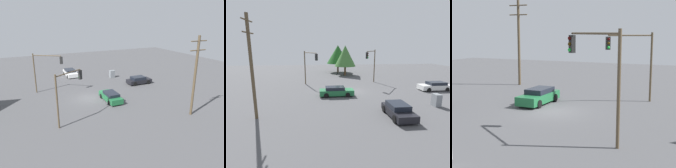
# 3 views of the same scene
# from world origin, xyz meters

# --- Properties ---
(ground_plane) EXTENTS (80.00, 80.00, 0.00)m
(ground_plane) POSITION_xyz_m (0.00, 0.00, 0.00)
(ground_plane) COLOR #4C4C4F
(sedan_green) EXTENTS (1.84, 4.54, 1.28)m
(sedan_green) POSITION_xyz_m (-2.29, 2.08, 0.63)
(sedan_green) COLOR #1E6638
(sedan_green) RESTS_ON ground_plane
(sedan_dark) EXTENTS (4.17, 1.99, 1.29)m
(sedan_dark) POSITION_xyz_m (-10.01, -3.10, 0.63)
(sedan_dark) COLOR black
(sedan_dark) RESTS_ON ground_plane
(sedan_white) EXTENTS (2.02, 4.65, 1.30)m
(sedan_white) POSITION_xyz_m (-0.61, -13.18, 0.63)
(sedan_white) COLOR silver
(sedan_white) RESTS_ON ground_plane
(traffic_signal_main) EXTENTS (3.87, 2.74, 6.01)m
(traffic_signal_main) POSITION_xyz_m (5.08, -4.83, 4.17)
(traffic_signal_main) COLOR brown
(traffic_signal_main) RESTS_ON ground_plane
(traffic_signal_cross) EXTENTS (3.44, 2.42, 5.80)m
(traffic_signal_cross) POSITION_xyz_m (4.50, 5.92, 4.00)
(traffic_signal_cross) COLOR brown
(traffic_signal_cross) RESTS_ON ground_plane
(utility_pole_tall) EXTENTS (2.20, 0.28, 9.26)m
(utility_pole_tall) POSITION_xyz_m (-9.11, 10.11, 4.91)
(utility_pole_tall) COLOR brown
(utility_pole_tall) RESTS_ON ground_plane
(electrical_cabinet) EXTENTS (0.95, 0.68, 1.38)m
(electrical_cabinet) POSITION_xyz_m (-7.52, -8.66, 0.69)
(electrical_cabinet) COLOR gray
(electrical_cabinet) RESTS_ON ground_plane
(tree_behind) EXTENTS (5.72, 5.72, 6.95)m
(tree_behind) POSITION_xyz_m (20.22, -0.40, 4.63)
(tree_behind) COLOR brown
(tree_behind) RESTS_ON ground_plane
(tree_corner) EXTENTS (4.85, 4.85, 6.86)m
(tree_corner) POSITION_xyz_m (15.18, -1.58, 4.47)
(tree_corner) COLOR brown
(tree_corner) RESTS_ON ground_plane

